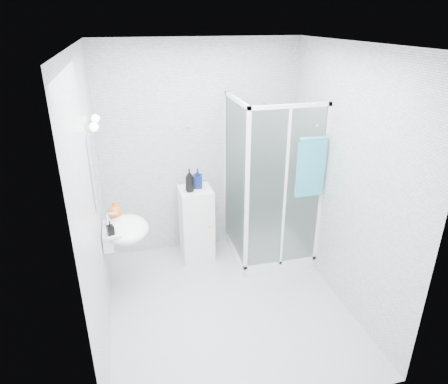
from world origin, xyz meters
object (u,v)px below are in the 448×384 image
object	(u,v)px
shower_enclosure	(265,226)
shampoo_bottle_a	(190,181)
wall_basin	(124,230)
storage_cabinet	(196,224)
soap_dispenser_black	(110,228)
soap_dispenser_orange	(115,209)
shampoo_bottle_b	(198,178)
hand_towel	(311,166)

from	to	relation	value
shower_enclosure	shampoo_bottle_a	xyz separation A→B (m)	(-0.88, 0.19, 0.62)
wall_basin	storage_cabinet	xyz separation A→B (m)	(0.85, 0.56, -0.33)
storage_cabinet	soap_dispenser_black	size ratio (longest dim) A/B	6.54
shower_enclosure	wall_basin	size ratio (longest dim) A/B	3.57
shampoo_bottle_a	wall_basin	bearing A→B (deg)	-147.04
storage_cabinet	shampoo_bottle_a	size ratio (longest dim) A/B	3.41
wall_basin	soap_dispenser_black	xyz separation A→B (m)	(-0.12, -0.19, 0.14)
shower_enclosure	soap_dispenser_orange	distance (m)	1.81
wall_basin	shampoo_bottle_b	xyz separation A→B (m)	(0.89, 0.59, 0.25)
shower_enclosure	shampoo_bottle_a	world-z (taller)	shower_enclosure
shampoo_bottle_a	shampoo_bottle_b	world-z (taller)	shampoo_bottle_a
shampoo_bottle_a	soap_dispenser_black	xyz separation A→B (m)	(-0.90, -0.69, -0.13)
shampoo_bottle_b	soap_dispenser_orange	distance (m)	1.06
shower_enclosure	soap_dispenser_black	world-z (taller)	shower_enclosure
shower_enclosure	storage_cabinet	size ratio (longest dim) A/B	2.16
storage_cabinet	shampoo_bottle_b	distance (m)	0.58
shower_enclosure	hand_towel	distance (m)	1.04
wall_basin	hand_towel	xyz separation A→B (m)	(1.99, -0.09, 0.55)
shampoo_bottle_b	soap_dispenser_orange	size ratio (longest dim) A/B	1.29
shower_enclosure	soap_dispenser_black	xyz separation A→B (m)	(-1.77, -0.51, 0.49)
shampoo_bottle_b	soap_dispenser_black	size ratio (longest dim) A/B	1.66
hand_towel	soap_dispenser_orange	world-z (taller)	hand_towel
shower_enclosure	soap_dispenser_black	distance (m)	1.91
hand_towel	soap_dispenser_orange	bearing A→B (deg)	172.88
soap_dispenser_orange	soap_dispenser_black	world-z (taller)	soap_dispenser_orange
shampoo_bottle_a	soap_dispenser_orange	size ratio (longest dim) A/B	1.49
storage_cabinet	soap_dispenser_orange	world-z (taller)	soap_dispenser_orange
soap_dispenser_orange	storage_cabinet	bearing A→B (deg)	22.54
wall_basin	soap_dispenser_orange	xyz separation A→B (m)	(-0.07, 0.17, 0.16)
hand_towel	shampoo_bottle_a	world-z (taller)	hand_towel
storage_cabinet	shampoo_bottle_a	world-z (taller)	shampoo_bottle_a
shower_enclosure	shampoo_bottle_b	size ratio (longest dim) A/B	8.48
hand_towel	shampoo_bottle_b	bearing A→B (deg)	148.30
wall_basin	soap_dispenser_black	distance (m)	0.26
storage_cabinet	hand_towel	world-z (taller)	hand_towel
shower_enclosure	wall_basin	distance (m)	1.72
wall_basin	soap_dispenser_black	bearing A→B (deg)	-121.60
storage_cabinet	hand_towel	bearing A→B (deg)	-30.67
shampoo_bottle_b	soap_dispenser_black	distance (m)	1.28
storage_cabinet	hand_towel	size ratio (longest dim) A/B	1.40
storage_cabinet	shampoo_bottle_b	bearing A→B (deg)	43.40
shampoo_bottle_a	soap_dispenser_black	distance (m)	1.14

